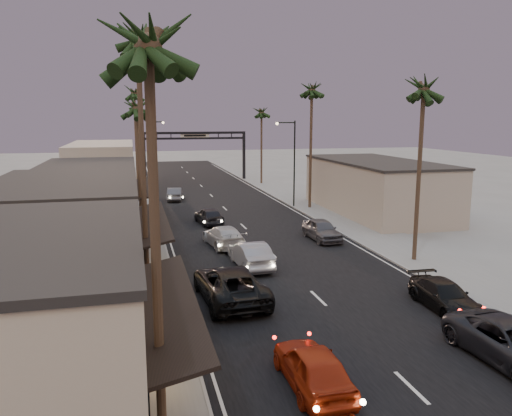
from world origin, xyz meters
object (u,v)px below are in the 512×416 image
palm_rb (312,86)px  oncoming_pickup (230,284)px  palm_lb (137,32)px  palm_ld (134,90)px  palm_la (148,28)px  palm_rc (262,109)px  curbside_black (444,296)px  palm_lc (137,102)px  streetlight_left (150,151)px  palm_ra (424,82)px  streetlight_right (292,157)px  oncoming_red (313,367)px  oncoming_silver (250,254)px  arch (195,144)px  palm_far (135,104)px

palm_rb → oncoming_pickup: 29.88m
palm_lb → palm_ld: bearing=90.0°
palm_la → palm_rc: bearing=72.6°
oncoming_pickup → curbside_black: 10.63m
palm_lc → palm_ld: palm_ld is taller
streetlight_left → curbside_black: (12.39, -41.84, -4.65)m
palm_ra → oncoming_pickup: bearing=-162.1°
streetlight_right → curbside_black: (-1.45, -28.84, -4.65)m
curbside_black → palm_rb: bearing=85.4°
palm_ld → palm_ra: palm_ld is taller
palm_rc → palm_rb: bearing=-90.0°
streetlight_left → oncoming_red: 47.50m
oncoming_pickup → curbside_black: oncoming_pickup is taller
palm_rc → streetlight_right: bearing=-95.1°
oncoming_silver → curbside_black: oncoming_silver is taller
streetlight_left → palm_ra: size_ratio=0.68×
oncoming_silver → arch: bearing=-96.1°
palm_ld → oncoming_pickup: bearing=-83.4°
palm_lb → curbside_black: bearing=-22.5°
palm_lc → oncoming_red: 27.46m
palm_lb → oncoming_red: palm_lb is taller
streetlight_right → palm_rc: bearing=84.9°
streetlight_right → palm_ra: palm_ra is taller
streetlight_right → palm_rb: size_ratio=0.63×
streetlight_left → palm_ld: palm_ld is taller
palm_ld → oncoming_red: (5.26, -44.14, -11.64)m
palm_ra → palm_far: size_ratio=1.00×
palm_ra → palm_lc: bearing=145.1°
palm_rb → palm_ra: bearing=-90.0°
streetlight_left → palm_la: palm_la is taller
streetlight_left → palm_rc: palm_rc is taller
palm_rb → oncoming_red: 37.10m
oncoming_red → palm_ld: bearing=-83.4°
palm_rb → palm_lc: bearing=-155.1°
palm_lb → streetlight_left: bearing=87.3°
palm_la → palm_rb: bearing=63.8°
streetlight_right → streetlight_left: bearing=136.8°
palm_rc → oncoming_red: (-11.94, -53.14, -9.69)m
palm_lb → oncoming_red: (5.26, -11.14, -12.61)m
streetlight_left → palm_ld: 7.88m
streetlight_left → palm_ra: bearing=-65.5°
streetlight_right → palm_ld: (-15.52, 10.00, 7.09)m
palm_ra → palm_ld: bearing=119.0°
palm_lc → palm_rc: 32.86m
palm_rb → oncoming_red: bearing=-109.8°
palm_la → oncoming_silver: (6.45, 16.26, -10.62)m
palm_rc → curbside_black: size_ratio=2.59×
arch → oncoming_silver: bearing=-92.8°
streetlight_left → oncoming_red: bearing=-85.7°
streetlight_right → palm_rb: palm_rb is taller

